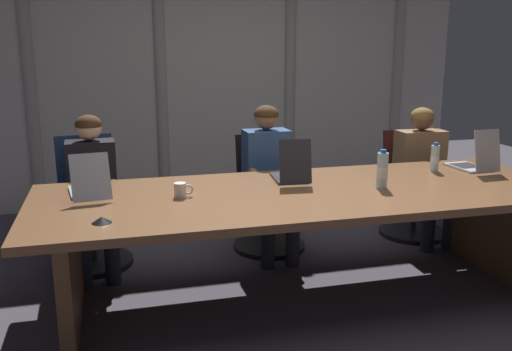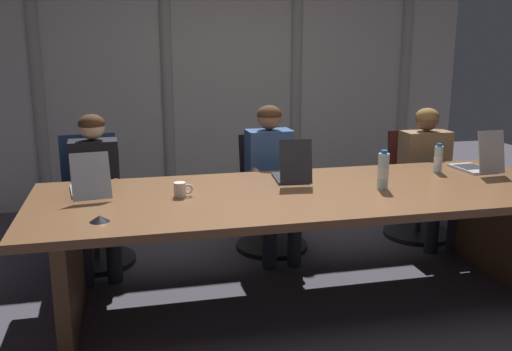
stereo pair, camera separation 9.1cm
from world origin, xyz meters
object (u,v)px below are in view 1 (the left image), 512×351
object	(u,v)px
person_left_mid	(269,172)
conference_mic_left_side	(102,220)
person_center	(424,165)
office_chair_left_end	(91,217)
water_bottle_secondary	(435,158)
office_chair_center	(412,195)
laptop_left_mid	(291,173)
water_bottle_primary	(382,171)
person_left_end	(93,185)
laptop_center	(474,162)
office_chair_left_mid	(267,206)
coffee_mug_near	(181,190)
laptop_left_end	(89,187)

from	to	relation	value
person_left_mid	conference_mic_left_side	xyz separation A→B (m)	(-1.28, -1.19, 0.08)
person_left_mid	person_center	xyz separation A→B (m)	(1.39, 0.00, -0.03)
office_chair_left_end	person_center	bearing A→B (deg)	79.93
conference_mic_left_side	water_bottle_secondary	bearing A→B (deg)	14.92
office_chair_center	person_center	bearing A→B (deg)	3.84
laptop_left_mid	water_bottle_primary	distance (m)	0.62
person_left_end	water_bottle_secondary	world-z (taller)	person_left_end
person_center	conference_mic_left_side	distance (m)	2.93
person_center	laptop_left_mid	bearing A→B (deg)	-66.83
office_chair_center	laptop_center	bearing A→B (deg)	6.90
office_chair_left_mid	office_chair_center	size ratio (longest dim) A/B	1.02
laptop_left_mid	water_bottle_secondary	world-z (taller)	laptop_left_mid
laptop_center	conference_mic_left_side	size ratio (longest dim) A/B	3.70
laptop_center	person_left_mid	xyz separation A→B (m)	(-1.44, 0.60, -0.12)
person_left_mid	water_bottle_secondary	distance (m)	1.27
office_chair_center	water_bottle_secondary	xyz separation A→B (m)	(-0.26, -0.71, 0.50)
laptop_left_mid	coffee_mug_near	distance (m)	0.82
office_chair_left_end	conference_mic_left_side	size ratio (longest dim) A/B	9.01
person_center	coffee_mug_near	xyz separation A→B (m)	(-2.19, -0.79, 0.13)
office_chair_left_mid	person_center	distance (m)	1.40
office_chair_left_end	office_chair_center	xyz separation A→B (m)	(2.79, -0.01, -0.02)
office_chair_left_end	conference_mic_left_side	xyz separation A→B (m)	(0.12, -1.36, 0.40)
person_left_mid	office_chair_center	bearing A→B (deg)	95.10
office_chair_center	person_left_end	world-z (taller)	person_left_end
person_left_end	person_center	distance (m)	2.75
laptop_left_end	person_center	xyz separation A→B (m)	(2.75, 0.60, -0.14)
laptop_left_mid	person_center	world-z (taller)	person_center
conference_mic_left_side	laptop_left_end	bearing A→B (deg)	97.43
laptop_center	water_bottle_primary	size ratio (longest dim) A/B	1.57
water_bottle_secondary	conference_mic_left_side	distance (m)	2.50
person_left_mid	water_bottle_secondary	size ratio (longest dim) A/B	5.53
laptop_center	office_chair_left_mid	distance (m)	1.66
laptop_center	person_left_mid	bearing A→B (deg)	64.47
laptop_center	office_chair_left_end	bearing A→B (deg)	72.07
laptop_center	laptop_left_end	bearing A→B (deg)	87.05
person_left_end	person_center	bearing A→B (deg)	87.87
laptop_left_mid	coffee_mug_near	bearing A→B (deg)	110.69
office_chair_left_mid	office_chair_center	world-z (taller)	office_chair_left_mid
office_chair_left_end	person_left_mid	bearing A→B (deg)	76.64
person_center	coffee_mug_near	size ratio (longest dim) A/B	9.50
laptop_center	office_chair_left_end	size ratio (longest dim) A/B	0.41
person_left_end	person_left_mid	world-z (taller)	person_left_mid
person_left_mid	office_chair_left_mid	bearing A→B (deg)	167.67
laptop_left_mid	person_left_mid	size ratio (longest dim) A/B	0.33
laptop_left_end	conference_mic_left_side	size ratio (longest dim) A/B	4.30
person_left_end	coffee_mug_near	distance (m)	0.97
office_chair_center	water_bottle_primary	bearing A→B (deg)	-36.21
laptop_left_mid	conference_mic_left_side	world-z (taller)	laptop_left_mid
laptop_left_end	laptop_left_mid	distance (m)	1.35
conference_mic_left_side	laptop_left_mid	bearing A→B (deg)	26.06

